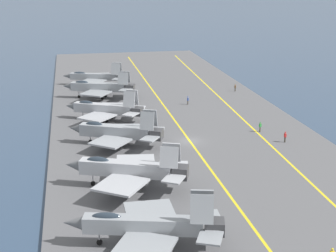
# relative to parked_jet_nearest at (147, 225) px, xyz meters

# --- Properties ---
(ground_plane) EXTENTS (2000.00, 2000.00, 0.00)m
(ground_plane) POSITION_rel_parked_jet_nearest_xyz_m (32.05, -12.06, -2.82)
(ground_plane) COLOR #2D425B
(carrier_deck) EXTENTS (192.20, 45.50, 0.40)m
(carrier_deck) POSITION_rel_parked_jet_nearest_xyz_m (32.05, -12.06, -2.62)
(carrier_deck) COLOR #565659
(carrier_deck) RESTS_ON ground
(deck_stripe_foul_line) EXTENTS (172.89, 6.32, 0.01)m
(deck_stripe_foul_line) POSITION_rel_parked_jet_nearest_xyz_m (32.05, -24.58, -2.41)
(deck_stripe_foul_line) COLOR yellow
(deck_stripe_foul_line) RESTS_ON carrier_deck
(deck_stripe_centerline) EXTENTS (172.98, 0.36, 0.01)m
(deck_stripe_centerline) POSITION_rel_parked_jet_nearest_xyz_m (32.05, -12.06, -2.41)
(deck_stripe_centerline) COLOR yellow
(deck_stripe_centerline) RESTS_ON carrier_deck
(parked_jet_nearest) EXTENTS (14.00, 16.54, 6.21)m
(parked_jet_nearest) POSITION_rel_parked_jet_nearest_xyz_m (0.00, 0.00, 0.00)
(parked_jet_nearest) COLOR gray
(parked_jet_nearest) RESTS_ON carrier_deck
(parked_jet_second) EXTENTS (14.05, 16.32, 6.31)m
(parked_jet_second) POSITION_rel_parked_jet_nearest_xyz_m (14.94, 0.18, 0.27)
(parked_jet_second) COLOR #A8AAAF
(parked_jet_second) RESTS_ON carrier_deck
(parked_jet_third) EXTENTS (12.69, 15.69, 6.13)m
(parked_jet_third) POSITION_rel_parked_jet_nearest_xyz_m (32.19, -0.05, -0.07)
(parked_jet_third) COLOR #93999E
(parked_jet_third) RESTS_ON carrier_deck
(parked_jet_fourth) EXTENTS (13.46, 15.31, 6.11)m
(parked_jet_fourth) POSITION_rel_parked_jet_nearest_xyz_m (46.92, 0.74, -0.16)
(parked_jet_fourth) COLOR #A8AAAF
(parked_jet_fourth) RESTS_ON carrier_deck
(parked_jet_fifth) EXTENTS (13.13, 16.20, 6.10)m
(parked_jet_fifth) POSITION_rel_parked_jet_nearest_xyz_m (64.28, 0.59, 0.15)
(parked_jet_fifth) COLOR gray
(parked_jet_fifth) RESTS_ON carrier_deck
(parked_jet_sixth) EXTENTS (14.05, 15.77, 5.70)m
(parked_jet_sixth) POSITION_rel_parked_jet_nearest_xyz_m (77.84, 0.67, -0.28)
(parked_jet_sixth) COLOR gray
(parked_jet_sixth) RESTS_ON carrier_deck
(crew_green_vest) EXTENTS (0.35, 0.43, 1.79)m
(crew_green_vest) POSITION_rel_parked_jet_nearest_xyz_m (34.57, -25.27, -1.43)
(crew_green_vest) COLOR #4C473D
(crew_green_vest) RESTS_ON carrier_deck
(crew_red_vest) EXTENTS (0.40, 0.28, 1.81)m
(crew_red_vest) POSITION_rel_parked_jet_nearest_xyz_m (28.44, -27.27, -1.42)
(crew_red_vest) COLOR #383328
(crew_red_vest) RESTS_ON carrier_deck
(crew_brown_vest) EXTENTS (0.41, 0.46, 1.69)m
(crew_brown_vest) POSITION_rel_parked_jet_nearest_xyz_m (65.29, -30.78, -1.49)
(crew_brown_vest) COLOR #383328
(crew_brown_vest) RESTS_ON carrier_deck
(crew_blue_vest) EXTENTS (0.45, 0.38, 1.78)m
(crew_blue_vest) POSITION_rel_parked_jet_nearest_xyz_m (55.41, -17.18, -1.44)
(crew_blue_vest) COLOR #4C473D
(crew_blue_vest) RESTS_ON carrier_deck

